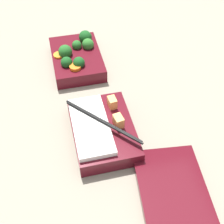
# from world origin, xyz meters

# --- Properties ---
(ground_plane) EXTENTS (3.00, 3.00, 0.00)m
(ground_plane) POSITION_xyz_m (0.00, 0.00, 0.00)
(ground_plane) COLOR gray
(bento_tray_vegetable) EXTENTS (0.19, 0.13, 0.07)m
(bento_tray_vegetable) POSITION_xyz_m (-0.14, -0.02, 0.02)
(bento_tray_vegetable) COLOR #510F19
(bento_tray_vegetable) RESTS_ON ground_plane
(bento_tray_rice) EXTENTS (0.19, 0.14, 0.06)m
(bento_tray_rice) POSITION_xyz_m (0.13, -0.00, 0.02)
(bento_tray_rice) COLOR #510F19
(bento_tray_rice) RESTS_ON ground_plane
(bento_lid) EXTENTS (0.20, 0.15, 0.02)m
(bento_lid) POSITION_xyz_m (0.30, 0.10, 0.01)
(bento_lid) COLOR #510F19
(bento_lid) RESTS_ON ground_plane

